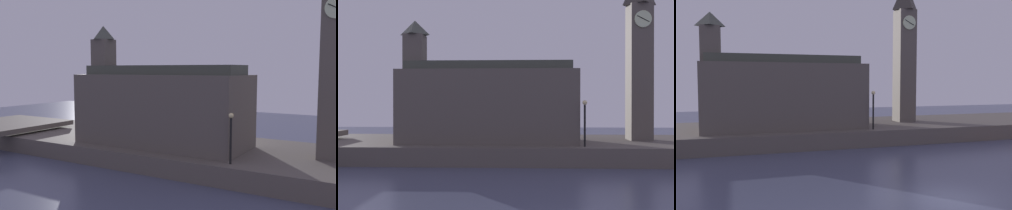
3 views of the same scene
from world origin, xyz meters
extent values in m
cube|color=#5B544C|center=(0.00, 20.00, 0.75)|extent=(70.00, 12.00, 1.50)
cube|color=#5B544C|center=(7.65, 20.44, 7.64)|extent=(1.95, 1.95, 12.29)
cylinder|color=beige|center=(7.65, 19.40, 12.31)|extent=(1.49, 0.12, 1.49)
cube|color=black|center=(7.65, 19.33, 12.31)|extent=(1.08, 0.04, 0.60)
cube|color=#5B544C|center=(-5.90, 18.54, 4.55)|extent=(14.81, 6.23, 6.10)
cube|color=#5B544C|center=(-12.45, 18.54, 6.18)|extent=(1.70, 1.70, 9.36)
pyramid|color=#474C42|center=(-12.45, 18.54, 11.50)|extent=(1.87, 1.87, 1.27)
cube|color=#42473D|center=(-5.90, 18.54, 8.00)|extent=(14.07, 3.74, 0.80)
cylinder|color=black|center=(1.81, 15.16, 3.11)|extent=(0.16, 0.16, 3.23)
sphere|color=#F2E099|center=(1.81, 15.16, 4.91)|extent=(0.36, 0.36, 0.36)
camera|label=1|loc=(11.43, -9.16, 8.10)|focal=40.38mm
camera|label=2|loc=(-3.17, -13.03, 4.86)|focal=38.76mm
camera|label=3|loc=(-10.39, -14.95, 5.93)|focal=37.39mm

